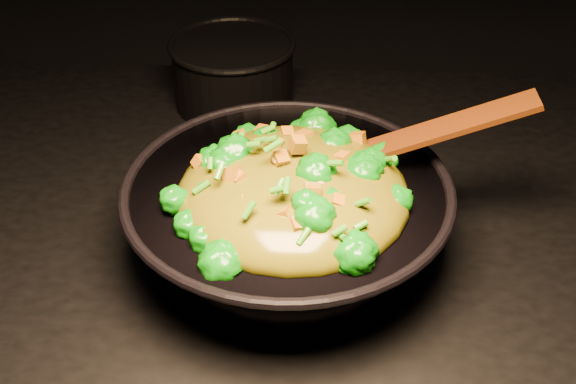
# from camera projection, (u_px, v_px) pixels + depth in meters

# --- Properties ---
(wok) EXTENTS (0.49, 0.49, 0.11)m
(wok) POSITION_uv_depth(u_px,v_px,m) (288.00, 222.00, 0.89)
(wok) COLOR black
(wok) RESTS_ON stovetop
(stir_fry) EXTENTS (0.33, 0.33, 0.09)m
(stir_fry) POSITION_uv_depth(u_px,v_px,m) (293.00, 165.00, 0.81)
(stir_fry) COLOR #0F7D08
(stir_fry) RESTS_ON wok
(spatula) EXTENTS (0.26, 0.04, 0.11)m
(spatula) POSITION_uv_depth(u_px,v_px,m) (424.00, 134.00, 0.86)
(spatula) COLOR #381003
(spatula) RESTS_ON wok
(back_pot) EXTENTS (0.23, 0.23, 0.11)m
(back_pot) POSITION_uv_depth(u_px,v_px,m) (233.00, 73.00, 1.19)
(back_pot) COLOR black
(back_pot) RESTS_ON stovetop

